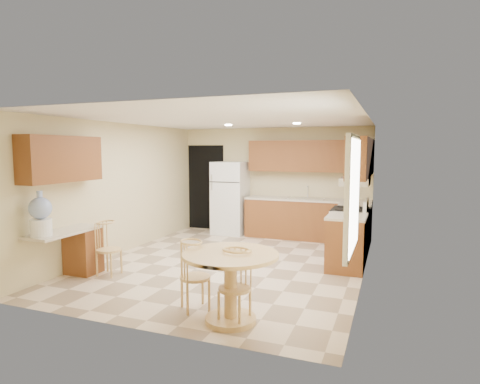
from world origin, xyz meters
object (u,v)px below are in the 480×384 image
at_px(stove, 350,233).
at_px(chair_desk, 105,244).
at_px(dining_table, 231,277).
at_px(chair_table_b, 232,281).
at_px(water_crock, 41,216).
at_px(chair_table_a, 192,270).
at_px(refrigerator, 230,198).

distance_m(stove, chair_desk, 4.29).
height_order(stove, dining_table, stove).
bearing_deg(chair_table_b, dining_table, -51.55).
xyz_separation_m(stove, water_crock, (-3.92, -3.30, 0.59)).
distance_m(dining_table, chair_table_b, 0.10).
relative_size(chair_table_a, water_crock, 1.34).
bearing_deg(water_crock, stove, 40.06).
distance_m(dining_table, water_crock, 2.98).
bearing_deg(chair_table_b, refrigerator, -60.89).
height_order(refrigerator, dining_table, refrigerator).
bearing_deg(dining_table, water_crock, 178.44).
bearing_deg(water_crock, refrigerator, 76.92).
bearing_deg(chair_table_b, water_crock, 3.63).
bearing_deg(chair_desk, chair_table_a, 65.96).
height_order(refrigerator, stove, refrigerator).
bearing_deg(refrigerator, chair_desk, -99.13).
height_order(chair_table_b, chair_desk, chair_desk).
distance_m(refrigerator, chair_table_a, 4.70).
distance_m(stove, water_crock, 5.16).
xyz_separation_m(refrigerator, chair_desk, (-0.60, -3.73, -0.34)).
bearing_deg(stove, dining_table, -106.43).
relative_size(chair_table_a, chair_table_b, 1.02).
xyz_separation_m(refrigerator, chair_table_b, (1.93, -4.68, -0.34)).
relative_size(stove, chair_table_b, 1.29).
relative_size(stove, chair_table_a, 1.26).
distance_m(refrigerator, chair_desk, 3.80).
bearing_deg(stove, chair_table_b, -105.30).
height_order(chair_desk, water_crock, water_crock).
height_order(chair_table_a, chair_table_b, chair_table_a).
bearing_deg(dining_table, refrigerator, 112.21).
height_order(stove, water_crock, water_crock).
distance_m(chair_table_b, water_crock, 3.03).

